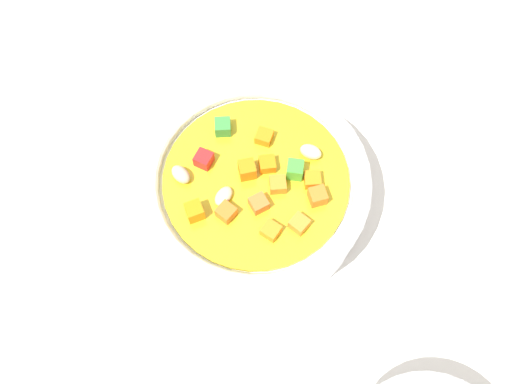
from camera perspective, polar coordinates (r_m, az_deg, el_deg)
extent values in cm
cube|color=silver|center=(51.48, 0.00, -1.74)|extent=(140.00, 140.00, 2.00)
cylinder|color=white|center=(48.32, 0.00, -0.23)|extent=(17.42, 17.42, 4.84)
torus|color=white|center=(45.72, 0.00, 1.19)|extent=(17.82, 17.82, 1.44)
cylinder|color=gold|center=(45.93, 0.00, 1.07)|extent=(14.43, 14.43, 0.40)
cube|color=orange|center=(44.42, 0.26, -1.10)|extent=(1.61, 1.61, 1.01)
cube|color=orange|center=(45.83, 1.12, 2.68)|extent=(1.73, 1.73, 0.91)
cube|color=orange|center=(45.23, -1.09, 1.89)|extent=(1.73, 1.73, 1.44)
ellipsoid|color=beige|center=(44.86, -3.12, -0.39)|extent=(1.81, 1.26, 0.75)
ellipsoid|color=beige|center=(46.38, 5.25, 3.84)|extent=(1.46, 1.92, 1.11)
cube|color=orange|center=(45.08, 2.09, 0.72)|extent=(1.73, 1.73, 0.97)
cube|color=orange|center=(44.21, -5.91, -1.84)|extent=(1.68, 1.68, 1.39)
cube|color=orange|center=(44.11, -2.56, -2.16)|extent=(1.28, 1.28, 1.04)
ellipsoid|color=#C6B597|center=(45.68, -7.19, 1.68)|extent=(1.35, 1.86, 1.14)
cube|color=orange|center=(46.96, 0.78, 5.31)|extent=(1.55, 1.55, 0.87)
cube|color=orange|center=(44.77, 5.90, -0.40)|extent=(1.71, 1.71, 1.22)
cube|color=orange|center=(43.73, 1.43, -3.69)|extent=(1.29, 1.29, 0.87)
cube|color=red|center=(46.07, -5.02, 3.15)|extent=(1.44, 1.44, 1.11)
cube|color=#36873A|center=(47.29, -3.19, 6.23)|extent=(1.73, 1.73, 1.17)
cube|color=orange|center=(45.48, 5.41, 1.19)|extent=(1.73, 1.73, 0.88)
cube|color=orange|center=(43.96, 4.14, -3.04)|extent=(1.27, 1.27, 0.97)
cube|color=green|center=(45.42, 3.74, 2.14)|extent=(1.67, 1.67, 1.43)
cylinder|color=silver|center=(59.80, 1.78, 15.54)|extent=(13.06, 4.84, 0.84)
ellipsoid|color=silver|center=(55.88, -9.94, 9.07)|extent=(4.35, 3.45, 0.98)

